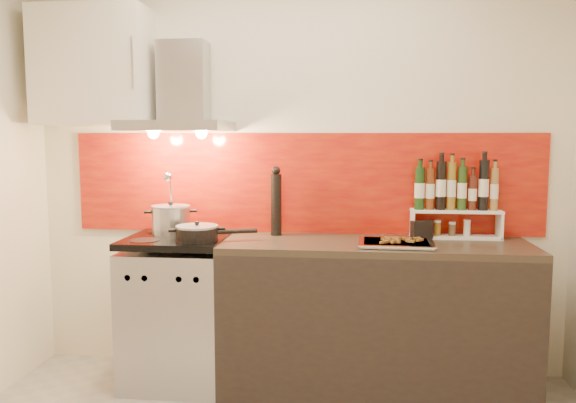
# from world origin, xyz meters

# --- Properties ---
(back_wall) EXTENTS (3.40, 0.02, 2.60)m
(back_wall) POSITION_xyz_m (0.00, 1.40, 1.30)
(back_wall) COLOR silver
(back_wall) RESTS_ON ground
(backsplash) EXTENTS (3.00, 0.02, 0.64)m
(backsplash) POSITION_xyz_m (0.05, 1.39, 1.22)
(backsplash) COLOR #93080C
(backsplash) RESTS_ON back_wall
(range_stove) EXTENTS (0.60, 0.60, 0.91)m
(range_stove) POSITION_xyz_m (-0.70, 1.10, 0.44)
(range_stove) COLOR #B7B7BA
(range_stove) RESTS_ON ground
(counter) EXTENTS (1.80, 0.60, 0.90)m
(counter) POSITION_xyz_m (0.50, 1.10, 0.45)
(counter) COLOR black
(counter) RESTS_ON ground
(range_hood) EXTENTS (0.62, 0.50, 0.61)m
(range_hood) POSITION_xyz_m (-0.70, 1.24, 1.74)
(range_hood) COLOR #B7B7BA
(range_hood) RESTS_ON back_wall
(upper_cabinet) EXTENTS (0.70, 0.35, 0.72)m
(upper_cabinet) POSITION_xyz_m (-1.25, 1.22, 1.95)
(upper_cabinet) COLOR white
(upper_cabinet) RESTS_ON back_wall
(stock_pot) EXTENTS (0.24, 0.24, 0.21)m
(stock_pot) POSITION_xyz_m (-0.77, 1.21, 1.00)
(stock_pot) COLOR #B7B7BA
(stock_pot) RESTS_ON range_stove
(saute_pan) EXTENTS (0.46, 0.26, 0.11)m
(saute_pan) POSITION_xyz_m (-0.53, 0.98, 0.95)
(saute_pan) COLOR black
(saute_pan) RESTS_ON range_stove
(utensil_jar) EXTENTS (0.08, 0.13, 0.40)m
(utensil_jar) POSITION_xyz_m (-0.78, 1.20, 1.02)
(utensil_jar) COLOR silver
(utensil_jar) RESTS_ON range_stove
(pepper_mill) EXTENTS (0.07, 0.07, 0.43)m
(pepper_mill) POSITION_xyz_m (-0.11, 1.28, 1.11)
(pepper_mill) COLOR black
(pepper_mill) RESTS_ON counter
(step_shelf) EXTENTS (0.54, 0.15, 0.48)m
(step_shelf) POSITION_xyz_m (0.98, 1.29, 1.13)
(step_shelf) COLOR white
(step_shelf) RESTS_ON counter
(caddy_box) EXTENTS (0.14, 0.09, 0.11)m
(caddy_box) POSITION_xyz_m (0.78, 1.21, 0.96)
(caddy_box) COLOR black
(caddy_box) RESTS_ON counter
(baking_tray) EXTENTS (0.43, 0.34, 0.03)m
(baking_tray) POSITION_xyz_m (0.61, 1.01, 0.92)
(baking_tray) COLOR silver
(baking_tray) RESTS_ON counter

